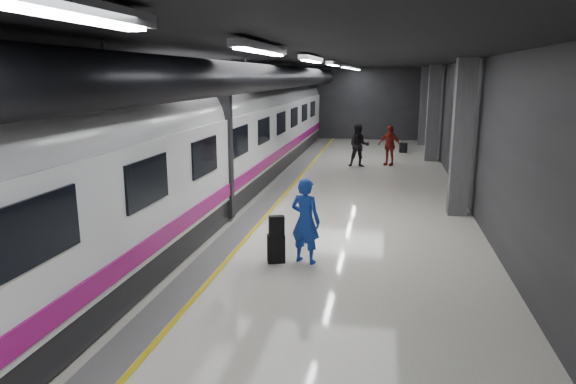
{
  "coord_description": "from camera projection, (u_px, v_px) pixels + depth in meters",
  "views": [
    {
      "loc": [
        2.4,
        -13.4,
        4.02
      ],
      "look_at": [
        0.23,
        -2.08,
        1.39
      ],
      "focal_mm": 32.0,
      "sensor_mm": 36.0,
      "label": 1
    }
  ],
  "objects": [
    {
      "name": "shoulder_bag",
      "position": [
        277.0,
        226.0,
        11.08
      ],
      "size": [
        0.37,
        0.28,
        0.44
      ],
      "primitive_type": "cube",
      "rotation": [
        0.0,
        0.0,
        0.38
      ],
      "color": "black",
      "rests_on": "suitcase_main"
    },
    {
      "name": "ground",
      "position": [
        294.0,
        224.0,
        14.16
      ],
      "size": [
        40.0,
        40.0,
        0.0
      ],
      "primitive_type": "plane",
      "color": "silver",
      "rests_on": "ground"
    },
    {
      "name": "suitcase_main",
      "position": [
        276.0,
        249.0,
        11.23
      ],
      "size": [
        0.44,
        0.35,
        0.62
      ],
      "primitive_type": "cube",
      "rotation": [
        0.0,
        0.0,
        0.32
      ],
      "color": "black",
      "rests_on": "ground"
    },
    {
      "name": "traveler_far_b",
      "position": [
        389.0,
        145.0,
        23.31
      ],
      "size": [
        1.16,
        0.85,
        1.83
      ],
      "primitive_type": "imported",
      "rotation": [
        0.0,
        0.0,
        -0.43
      ],
      "color": "maroon",
      "rests_on": "ground"
    },
    {
      "name": "platform_hall",
      "position": [
        290.0,
        93.0,
        14.34
      ],
      "size": [
        10.02,
        40.02,
        4.51
      ],
      "color": "black",
      "rests_on": "ground"
    },
    {
      "name": "traveler_far_a",
      "position": [
        359.0,
        146.0,
        22.89
      ],
      "size": [
        1.0,
        0.82,
        1.91
      ],
      "primitive_type": "imported",
      "rotation": [
        0.0,
        0.0,
        0.11
      ],
      "color": "black",
      "rests_on": "ground"
    },
    {
      "name": "suitcase_far",
      "position": [
        403.0,
        148.0,
        27.25
      ],
      "size": [
        0.41,
        0.34,
        0.52
      ],
      "primitive_type": "cube",
      "rotation": [
        0.0,
        0.0,
        -0.37
      ],
      "color": "black",
      "rests_on": "ground"
    },
    {
      "name": "traveler_main",
      "position": [
        305.0,
        221.0,
        11.11
      ],
      "size": [
        0.8,
        0.66,
        1.88
      ],
      "primitive_type": "imported",
      "rotation": [
        0.0,
        0.0,
        2.8
      ],
      "color": "#1738B1",
      "rests_on": "ground"
    },
    {
      "name": "train",
      "position": [
        180.0,
        147.0,
        14.29
      ],
      "size": [
        3.05,
        38.0,
        4.05
      ],
      "color": "black",
      "rests_on": "ground"
    }
  ]
}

